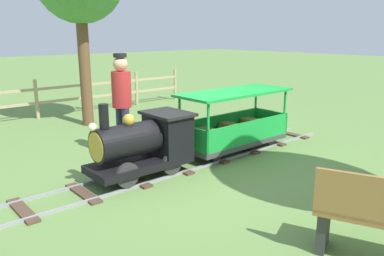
{
  "coord_description": "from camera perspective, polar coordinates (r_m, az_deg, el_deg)",
  "views": [
    {
      "loc": [
        -4.14,
        3.7,
        1.92
      ],
      "look_at": [
        0.0,
        0.11,
        0.55
      ],
      "focal_mm": 35.78,
      "sensor_mm": 36.0,
      "label": 1
    }
  ],
  "objects": [
    {
      "name": "ground_plane",
      "position": [
        5.88,
        0.82,
        -5.04
      ],
      "size": [
        60.0,
        60.0,
        0.0
      ],
      "primitive_type": "plane",
      "color": "#608442"
    },
    {
      "name": "passenger_car",
      "position": [
        6.31,
        6.37,
        0.22
      ],
      "size": [
        0.8,
        2.0,
        0.97
      ],
      "color": "#3F3F3F",
      "rests_on": "ground_plane"
    },
    {
      "name": "conductor_person",
      "position": [
        6.0,
        -10.43,
        4.55
      ],
      "size": [
        0.3,
        0.3,
        1.62
      ],
      "color": "#282D47",
      "rests_on": "ground_plane"
    },
    {
      "name": "locomotive",
      "position": [
        5.18,
        -6.98,
        -2.17
      ],
      "size": [
        0.7,
        1.45,
        1.04
      ],
      "color": "black",
      "rests_on": "ground_plane"
    },
    {
      "name": "fence_section",
      "position": [
        9.63,
        -18.42,
        4.71
      ],
      "size": [
        0.08,
        6.78,
        0.9
      ],
      "color": "tan",
      "rests_on": "ground_plane"
    },
    {
      "name": "track",
      "position": [
        5.82,
        0.19,
        -5.07
      ],
      "size": [
        0.74,
        5.7,
        0.04
      ],
      "color": "gray",
      "rests_on": "ground_plane"
    }
  ]
}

